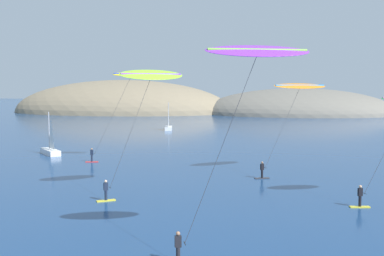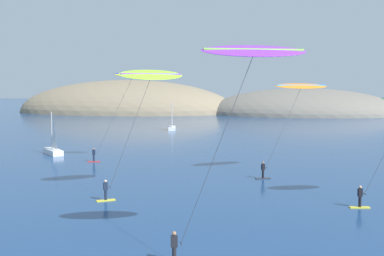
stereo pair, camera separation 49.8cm
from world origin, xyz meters
TOP-DOWN VIEW (x-y plane):
  - headland_island at (-29.85, 144.75)m, footprint 129.11×45.87m
  - sailboat_near at (-28.68, 44.82)m, footprint 4.79×4.99m
  - sailboat_far at (-20.73, 82.43)m, footprint 2.32×5.97m
  - kitesurfer_purple at (-0.04, 10.00)m, footprint 7.58×3.34m
  - kitesurfer_orange at (3.38, 35.02)m, footprint 7.48×5.53m
  - kitesurfer_yellow at (-16.23, 40.21)m, footprint 7.93×2.18m
  - kitesurfer_lime at (-9.08, 23.14)m, footprint 6.63×5.02m

SIDE VIEW (x-z plane):
  - headland_island at x=-29.85m, z-range -11.13..11.13m
  - sailboat_near at x=-28.68m, z-range -2.21..3.49m
  - sailboat_far at x=-20.73m, z-range -2.21..3.49m
  - kitesurfer_orange at x=3.38m, z-range 3.89..13.41m
  - kitesurfer_lime at x=-9.08m, z-range 4.14..14.73m
  - kitesurfer_yellow at x=-16.23m, z-range 4.05..14.95m
  - kitesurfer_purple at x=-0.04m, z-range 4.58..15.98m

